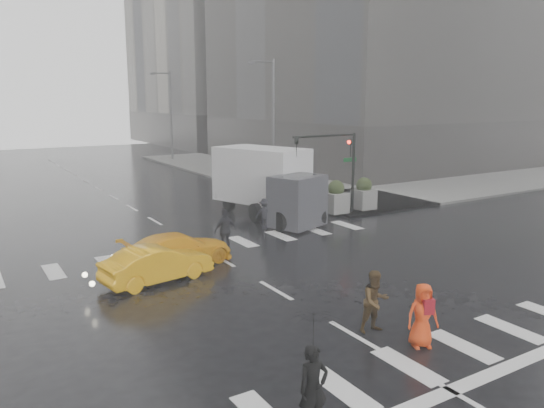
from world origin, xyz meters
TOP-DOWN VIEW (x-y plane):
  - ground at (0.00, 0.00)m, footprint 120.00×120.00m
  - sidewalk_ne at (19.50, 17.50)m, footprint 35.00×35.00m
  - building_ne_far at (29.00, 56.00)m, footprint 26.05×26.05m
  - road_markings at (0.00, 0.00)m, footprint 18.00×48.00m
  - traffic_signal_pole at (9.01, 8.01)m, footprint 4.45×0.42m
  - street_lamp_near at (10.87, 18.00)m, footprint 2.15×0.22m
  - street_lamp_far at (10.87, 38.00)m, footprint 2.15×0.22m
  - planter_west at (7.00, 8.20)m, footprint 1.10×1.10m
  - planter_mid at (9.00, 8.20)m, footprint 1.10×1.10m
  - planter_east at (11.00, 8.20)m, footprint 1.10×1.10m
  - pedestrian_black at (-3.39, -6.80)m, footprint 1.07×1.09m
  - pedestrian_brown at (0.64, -4.12)m, footprint 0.91×0.74m
  - pedestrian_orange at (1.07, -5.42)m, footprint 0.98×0.83m
  - pedestrian_far_a at (0.63, 5.00)m, footprint 1.14×0.77m
  - pedestrian_far_b at (4.06, 7.52)m, footprint 1.07×1.09m
  - taxi_mid at (-3.06, 2.94)m, footprint 4.07×2.00m
  - taxi_rear at (-1.75, 4.32)m, footprint 3.98×2.11m
  - box_truck at (5.56, 9.44)m, footprint 2.62×6.97m

SIDE VIEW (x-z plane):
  - ground at x=0.00m, z-range 0.00..0.00m
  - road_markings at x=0.00m, z-range 0.00..0.01m
  - sidewalk_ne at x=19.50m, z-range 0.00..0.15m
  - taxi_rear at x=-1.75m, z-range 0.00..1.26m
  - taxi_mid at x=-3.06m, z-range 0.00..1.28m
  - pedestrian_far_b at x=4.06m, z-range 0.00..1.52m
  - pedestrian_orange at x=1.07m, z-range 0.01..1.70m
  - pedestrian_brown at x=0.64m, z-range 0.00..1.74m
  - pedestrian_far_a at x=0.63m, z-range 0.00..1.83m
  - planter_west at x=7.00m, z-range 0.08..1.88m
  - planter_mid at x=9.00m, z-range 0.08..1.88m
  - planter_east at x=11.00m, z-range 0.08..1.88m
  - pedestrian_black at x=-3.39m, z-range 0.38..2.81m
  - box_truck at x=5.56m, z-range 0.12..3.83m
  - traffic_signal_pole at x=9.01m, z-range 0.97..5.47m
  - street_lamp_near at x=10.87m, z-range 0.45..9.45m
  - street_lamp_far at x=10.87m, z-range 0.45..9.45m
  - building_ne_far at x=29.00m, z-range -1.73..34.27m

